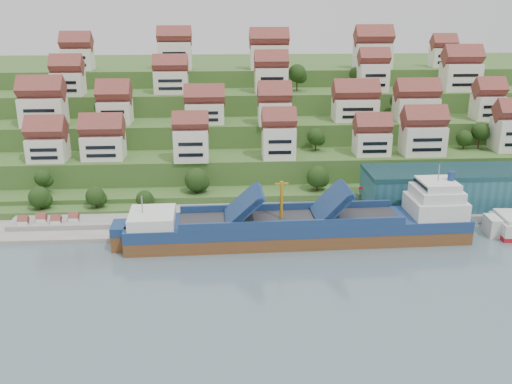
{
  "coord_description": "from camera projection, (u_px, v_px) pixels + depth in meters",
  "views": [
    {
      "loc": [
        -16.48,
        -125.2,
        54.84
      ],
      "look_at": [
        -7.78,
        14.0,
        8.0
      ],
      "focal_mm": 40.0,
      "sensor_mm": 36.0,
      "label": 1
    }
  ],
  "objects": [
    {
      "name": "pebble_beach",
      "position": [
        59.0,
        226.0,
        144.65
      ],
      "size": [
        45.0,
        20.0,
        1.0
      ],
      "primitive_type": "cube",
      "color": "gray",
      "rests_on": "ground"
    },
    {
      "name": "hillside",
      "position": [
        261.0,
        115.0,
        231.47
      ],
      "size": [
        260.0,
        128.0,
        31.0
      ],
      "color": "#2D4C1E",
      "rests_on": "ground"
    },
    {
      "name": "ground",
      "position": [
        292.0,
        241.0,
        136.89
      ],
      "size": [
        300.0,
        300.0,
        0.0
      ],
      "primitive_type": "plane",
      "color": "slate",
      "rests_on": "ground"
    },
    {
      "name": "warehouse",
      "position": [
        476.0,
        187.0,
        153.75
      ],
      "size": [
        60.0,
        15.0,
        10.0
      ],
      "primitive_type": "cube",
      "color": "#255966",
      "rests_on": "quay"
    },
    {
      "name": "flagpole",
      "position": [
        358.0,
        199.0,
        145.23
      ],
      "size": [
        1.28,
        0.16,
        8.0
      ],
      "color": "gray",
      "rests_on": "quay"
    },
    {
      "name": "quay",
      "position": [
        360.0,
        213.0,
        151.91
      ],
      "size": [
        180.0,
        14.0,
        2.2
      ],
      "primitive_type": "cube",
      "color": "gray",
      "rests_on": "ground"
    },
    {
      "name": "hillside_trees",
      "position": [
        263.0,
        139.0,
        171.52
      ],
      "size": [
        134.43,
        62.14,
        31.51
      ],
      "color": "#1F3A13",
      "rests_on": "ground"
    },
    {
      "name": "cargo_ship",
      "position": [
        308.0,
        227.0,
        136.36
      ],
      "size": [
        81.61,
        14.72,
        18.08
      ],
      "rotation": [
        0.0,
        0.0,
        0.03
      ],
      "color": "brown",
      "rests_on": "ground"
    },
    {
      "name": "hillside_village",
      "position": [
        278.0,
        98.0,
        186.72
      ],
      "size": [
        155.91,
        63.22,
        29.74
      ],
      "color": "silver",
      "rests_on": "ground"
    },
    {
      "name": "beach_huts",
      "position": [
        49.0,
        223.0,
        142.84
      ],
      "size": [
        14.4,
        3.7,
        2.2
      ],
      "color": "white",
      "rests_on": "pebble_beach"
    }
  ]
}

